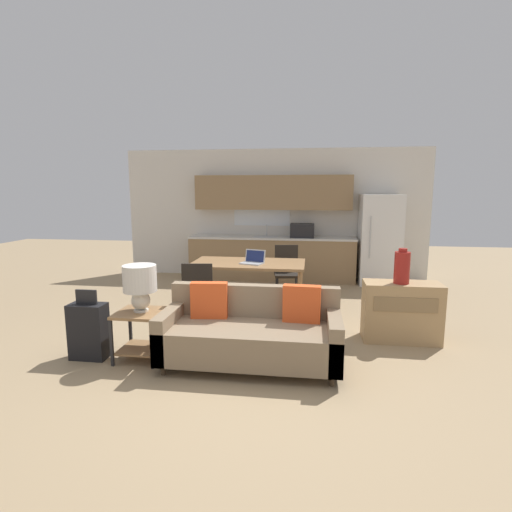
% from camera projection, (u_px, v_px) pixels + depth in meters
% --- Properties ---
extents(ground_plane, '(20.00, 20.00, 0.00)m').
position_uv_depth(ground_plane, '(231.00, 368.00, 4.20)').
color(ground_plane, '#9E8460').
extents(wall_back, '(6.40, 0.07, 2.70)m').
position_uv_depth(wall_back, '(273.00, 214.00, 8.50)').
color(wall_back, silver).
rests_on(wall_back, ground_plane).
extents(kitchen_counter, '(3.42, 0.65, 2.15)m').
position_uv_depth(kitchen_counter, '(273.00, 239.00, 8.29)').
color(kitchen_counter, '#8E704C').
rests_on(kitchen_counter, ground_plane).
extents(refrigerator, '(0.78, 0.77, 1.77)m').
position_uv_depth(refrigerator, '(379.00, 240.00, 7.87)').
color(refrigerator, white).
rests_on(refrigerator, ground_plane).
extents(dining_table, '(1.69, 0.91, 0.77)m').
position_uv_depth(dining_table, '(248.00, 266.00, 6.04)').
color(dining_table, olive).
rests_on(dining_table, ground_plane).
extents(couch, '(1.88, 0.80, 0.85)m').
position_uv_depth(couch, '(251.00, 333.00, 4.26)').
color(couch, '#3D2D1E').
rests_on(couch, ground_plane).
extents(side_table, '(0.49, 0.49, 0.54)m').
position_uv_depth(side_table, '(140.00, 327.00, 4.37)').
color(side_table, olive).
rests_on(side_table, ground_plane).
extents(table_lamp, '(0.36, 0.36, 0.51)m').
position_uv_depth(table_lamp, '(140.00, 283.00, 4.31)').
color(table_lamp, silver).
rests_on(table_lamp, side_table).
extents(credenza, '(0.92, 0.41, 0.73)m').
position_uv_depth(credenza, '(401.00, 312.00, 4.91)').
color(credenza, tan).
rests_on(credenza, ground_plane).
extents(vase, '(0.18, 0.18, 0.43)m').
position_uv_depth(vase, '(402.00, 267.00, 4.79)').
color(vase, maroon).
rests_on(vase, credenza).
extents(dining_chair_far_right, '(0.47, 0.47, 0.91)m').
position_uv_depth(dining_chair_far_right, '(287.00, 270.00, 6.83)').
color(dining_chair_far_right, black).
rests_on(dining_chair_far_right, ground_plane).
extents(dining_chair_near_left, '(0.47, 0.47, 0.91)m').
position_uv_depth(dining_chair_near_left, '(199.00, 292.00, 5.31)').
color(dining_chair_near_left, black).
rests_on(dining_chair_near_left, ground_plane).
extents(laptop, '(0.38, 0.34, 0.20)m').
position_uv_depth(laptop, '(253.00, 260.00, 5.94)').
color(laptop, '#B7BABC').
rests_on(laptop, dining_table).
extents(suitcase, '(0.40, 0.22, 0.78)m').
position_uv_depth(suitcase, '(89.00, 331.00, 4.40)').
color(suitcase, black).
rests_on(suitcase, ground_plane).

